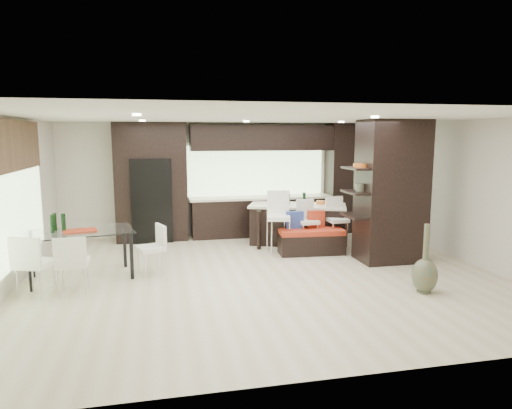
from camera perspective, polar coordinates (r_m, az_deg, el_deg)
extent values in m
plane|color=beige|center=(8.05, 0.91, -8.75)|extent=(8.00, 8.00, 0.00)
cube|color=beige|center=(11.17, -3.14, 3.20)|extent=(8.00, 0.02, 2.70)
cube|color=beige|center=(7.89, -28.67, -0.12)|extent=(0.02, 7.00, 2.70)
cube|color=beige|center=(9.49, 25.18, 1.43)|extent=(0.02, 7.00, 2.70)
cube|color=white|center=(7.69, 0.96, 10.83)|extent=(8.00, 7.00, 0.02)
cube|color=#B2D199|center=(8.07, -28.00, 0.10)|extent=(0.04, 3.20, 1.90)
cube|color=#B2D199|center=(11.22, -0.09, 4.26)|extent=(3.40, 0.04, 1.20)
cube|color=brown|center=(7.99, -28.25, 6.50)|extent=(0.08, 3.00, 0.80)
cube|color=white|center=(7.93, 0.54, 10.62)|extent=(4.00, 3.00, 0.02)
cube|color=black|center=(10.94, -0.28, 3.10)|extent=(6.80, 0.68, 2.70)
cube|color=black|center=(10.70, -12.90, 0.60)|extent=(0.90, 0.68, 1.90)
cube|color=black|center=(9.06, 16.57, 1.59)|extent=(1.20, 0.80, 2.70)
cube|color=black|center=(10.25, 5.17, -2.46)|extent=(2.29, 1.60, 0.88)
cube|color=white|center=(9.32, 2.81, -3.05)|extent=(0.55, 0.55, 1.04)
cube|color=white|center=(9.56, 6.50, -3.31)|extent=(0.42, 0.42, 0.87)
cube|color=white|center=(9.78, 10.11, -3.07)|extent=(0.42, 0.42, 0.89)
cube|color=black|center=(9.43, 6.95, -4.62)|extent=(1.36, 0.60, 0.51)
cube|color=white|center=(8.29, -20.98, -5.89)|extent=(1.85, 1.28, 0.82)
cube|color=white|center=(7.54, -21.89, -7.23)|extent=(0.47, 0.47, 0.85)
cube|color=white|center=(7.64, -25.85, -7.15)|extent=(0.61, 0.61, 0.88)
cube|color=white|center=(8.19, -13.03, -5.78)|extent=(0.55, 0.55, 0.80)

